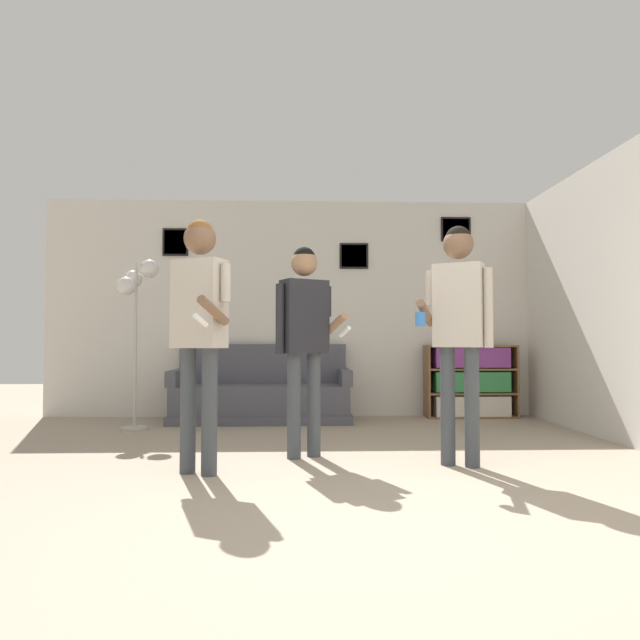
{
  "coord_description": "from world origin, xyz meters",
  "views": [
    {
      "loc": [
        -0.47,
        -2.69,
        0.93
      ],
      "look_at": [
        -0.29,
        2.22,
        1.11
      ],
      "focal_mm": 32.0,
      "sensor_mm": 36.0,
      "label": 1
    }
  ],
  "objects_px": {
    "person_player_foreground_left": "(199,314)",
    "person_player_foreground_center": "(304,327)",
    "drinking_cup": "(464,341)",
    "person_watcher_holding_cup": "(459,315)",
    "bottle_on_floor": "(207,423)",
    "couch": "(262,396)",
    "floor_lamp": "(136,295)",
    "bookshelf": "(471,381)"
  },
  "relations": [
    {
      "from": "couch",
      "to": "floor_lamp",
      "type": "height_order",
      "value": "floor_lamp"
    },
    {
      "from": "person_player_foreground_center",
      "to": "bottle_on_floor",
      "type": "height_order",
      "value": "person_player_foreground_center"
    },
    {
      "from": "person_watcher_holding_cup",
      "to": "drinking_cup",
      "type": "bearing_deg",
      "value": 72.94
    },
    {
      "from": "couch",
      "to": "bookshelf",
      "type": "bearing_deg",
      "value": 4.39
    },
    {
      "from": "person_player_foreground_left",
      "to": "person_player_foreground_center",
      "type": "height_order",
      "value": "person_player_foreground_left"
    },
    {
      "from": "couch",
      "to": "person_player_foreground_left",
      "type": "bearing_deg",
      "value": -95.61
    },
    {
      "from": "couch",
      "to": "drinking_cup",
      "type": "distance_m",
      "value": 2.56
    },
    {
      "from": "person_player_foreground_left",
      "to": "person_player_foreground_center",
      "type": "xyz_separation_m",
      "value": [
        0.75,
        0.55,
        -0.07
      ]
    },
    {
      "from": "bookshelf",
      "to": "floor_lamp",
      "type": "relative_size",
      "value": 0.61
    },
    {
      "from": "person_player_foreground_left",
      "to": "person_watcher_holding_cup",
      "type": "distance_m",
      "value": 1.92
    },
    {
      "from": "couch",
      "to": "person_player_foreground_center",
      "type": "xyz_separation_m",
      "value": [
        0.48,
        -2.14,
        0.75
      ]
    },
    {
      "from": "couch",
      "to": "person_player_foreground_left",
      "type": "xyz_separation_m",
      "value": [
        -0.26,
        -2.69,
        0.83
      ]
    },
    {
      "from": "floor_lamp",
      "to": "person_watcher_holding_cup",
      "type": "xyz_separation_m",
      "value": [
        2.94,
        -1.86,
        -0.29
      ]
    },
    {
      "from": "person_player_foreground_left",
      "to": "bottle_on_floor",
      "type": "distance_m",
      "value": 2.2
    },
    {
      "from": "person_player_foreground_center",
      "to": "person_player_foreground_left",
      "type": "bearing_deg",
      "value": -143.58
    },
    {
      "from": "person_player_foreground_center",
      "to": "bottle_on_floor",
      "type": "xyz_separation_m",
      "value": [
        -1.0,
        1.37,
        -0.96
      ]
    },
    {
      "from": "person_player_foreground_center",
      "to": "floor_lamp",
      "type": "bearing_deg",
      "value": 139.89
    },
    {
      "from": "couch",
      "to": "floor_lamp",
      "type": "distance_m",
      "value": 1.83
    },
    {
      "from": "bookshelf",
      "to": "floor_lamp",
      "type": "distance_m",
      "value": 4.05
    },
    {
      "from": "bookshelf",
      "to": "person_watcher_holding_cup",
      "type": "distance_m",
      "value": 2.92
    },
    {
      "from": "person_watcher_holding_cup",
      "to": "bookshelf",
      "type": "bearing_deg",
      "value": 71.58
    },
    {
      "from": "bookshelf",
      "to": "person_player_foreground_left",
      "type": "height_order",
      "value": "person_player_foreground_left"
    },
    {
      "from": "bookshelf",
      "to": "person_player_foreground_center",
      "type": "xyz_separation_m",
      "value": [
        -2.06,
        -2.34,
        0.61
      ]
    },
    {
      "from": "bookshelf",
      "to": "person_watcher_holding_cup",
      "type": "bearing_deg",
      "value": -108.42
    },
    {
      "from": "floor_lamp",
      "to": "person_player_foreground_center",
      "type": "bearing_deg",
      "value": -40.11
    },
    {
      "from": "couch",
      "to": "drinking_cup",
      "type": "relative_size",
      "value": 21.56
    },
    {
      "from": "bookshelf",
      "to": "person_player_foreground_center",
      "type": "distance_m",
      "value": 3.17
    },
    {
      "from": "bottle_on_floor",
      "to": "drinking_cup",
      "type": "relative_size",
      "value": 2.29
    },
    {
      "from": "floor_lamp",
      "to": "drinking_cup",
      "type": "height_order",
      "value": "floor_lamp"
    },
    {
      "from": "floor_lamp",
      "to": "person_player_foreground_center",
      "type": "xyz_separation_m",
      "value": [
        1.78,
        -1.5,
        -0.37
      ]
    },
    {
      "from": "drinking_cup",
      "to": "person_watcher_holding_cup",
      "type": "bearing_deg",
      "value": -107.06
    },
    {
      "from": "drinking_cup",
      "to": "person_player_foreground_left",
      "type": "bearing_deg",
      "value": -133.45
    },
    {
      "from": "person_watcher_holding_cup",
      "to": "bottle_on_floor",
      "type": "height_order",
      "value": "person_watcher_holding_cup"
    },
    {
      "from": "couch",
      "to": "bottle_on_floor",
      "type": "xyz_separation_m",
      "value": [
        -0.51,
        -0.77,
        -0.21
      ]
    },
    {
      "from": "floor_lamp",
      "to": "drinking_cup",
      "type": "xyz_separation_m",
      "value": [
        3.76,
        0.84,
        -0.49
      ]
    },
    {
      "from": "person_watcher_holding_cup",
      "to": "bottle_on_floor",
      "type": "distance_m",
      "value": 2.96
    },
    {
      "from": "person_player_foreground_center",
      "to": "drinking_cup",
      "type": "xyz_separation_m",
      "value": [
        1.99,
        2.34,
        -0.11
      ]
    },
    {
      "from": "bookshelf",
      "to": "person_player_foreground_center",
      "type": "relative_size",
      "value": 0.65
    },
    {
      "from": "person_player_foreground_left",
      "to": "bottle_on_floor",
      "type": "bearing_deg",
      "value": 97.42
    },
    {
      "from": "floor_lamp",
      "to": "couch",
      "type": "bearing_deg",
      "value": 26.48
    },
    {
      "from": "person_player_foreground_center",
      "to": "person_watcher_holding_cup",
      "type": "relative_size",
      "value": 0.94
    },
    {
      "from": "person_player_foreground_left",
      "to": "floor_lamp",
      "type": "bearing_deg",
      "value": 116.67
    }
  ]
}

